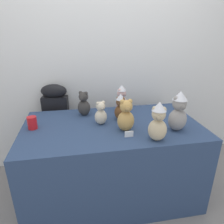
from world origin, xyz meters
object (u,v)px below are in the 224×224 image
teddy_bear_ash (178,112)px  teddy_bear_sand (158,122)px  teddy_bear_cream (101,114)px  party_cup_red (32,123)px  teddy_bear_honey (126,116)px  teddy_bear_charcoal (84,104)px  teddy_bear_blush (122,98)px  teddy_bear_chestnut (120,107)px  display_table (112,160)px  instrument_case (58,127)px

teddy_bear_ash → teddy_bear_sand: teddy_bear_ash is taller
teddy_bear_cream → party_cup_red: bearing=162.9°
teddy_bear_honey → party_cup_red: size_ratio=2.54×
teddy_bear_charcoal → teddy_bear_blush: bearing=36.1°
teddy_bear_honey → party_cup_red: 0.81m
teddy_bear_sand → teddy_bear_honey: bearing=154.8°
teddy_bear_sand → teddy_bear_chestnut: (-0.19, 0.44, -0.03)m
teddy_bear_blush → teddy_bear_ash: (0.37, -0.52, 0.03)m
display_table → instrument_case: (-0.54, 0.57, 0.13)m
teddy_bear_ash → teddy_bear_charcoal: teddy_bear_ash is taller
display_table → instrument_case: size_ratio=1.55×
instrument_case → teddy_bear_cream: instrument_case is taller
display_table → teddy_bear_ash: teddy_bear_ash is taller
teddy_bear_ash → teddy_bear_charcoal: size_ratio=1.40×
teddy_bear_cream → teddy_bear_chestnut: bearing=3.8°
teddy_bear_cream → teddy_bear_sand: (0.39, -0.37, 0.05)m
teddy_bear_cream → party_cup_red: size_ratio=1.99×
instrument_case → teddy_bear_ash: (1.06, -0.78, 0.42)m
teddy_bear_ash → teddy_bear_cream: size_ratio=1.58×
display_table → teddy_bear_charcoal: bearing=131.9°
teddy_bear_blush → party_cup_red: bearing=164.0°
teddy_bear_charcoal → teddy_bear_honey: (0.33, -0.40, 0.01)m
instrument_case → teddy_bear_charcoal: size_ratio=4.14×
teddy_bear_blush → teddy_bear_sand: teddy_bear_sand is taller
teddy_bear_ash → teddy_bear_charcoal: (-0.76, 0.47, -0.05)m
teddy_bear_chestnut → party_cup_red: size_ratio=2.31×
instrument_case → party_cup_red: (-0.15, -0.54, 0.31)m
instrument_case → teddy_bear_chestnut: (0.64, -0.48, 0.38)m
teddy_bear_blush → teddy_bear_cream: (-0.25, -0.29, -0.04)m
teddy_bear_charcoal → teddy_bear_sand: bearing=-20.3°
display_table → teddy_bear_cream: (-0.10, 0.03, 0.49)m
instrument_case → teddy_bear_honey: size_ratio=3.66×
teddy_bear_cream → teddy_bear_honey: size_ratio=0.78×
display_table → teddy_bear_honey: 0.54m
teddy_bear_honey → teddy_bear_chestnut: 0.24m
teddy_bear_ash → teddy_bear_sand: 0.27m
display_table → teddy_bear_sand: size_ratio=5.07×
teddy_bear_honey → teddy_bear_chestnut: (0.01, 0.24, -0.01)m
instrument_case → teddy_bear_sand: 1.30m
teddy_bear_charcoal → teddy_bear_chestnut: size_ratio=0.98×
teddy_bear_ash → party_cup_red: teddy_bear_ash is taller
display_table → teddy_bear_chestnut: 0.53m
teddy_bear_charcoal → teddy_bear_honey: 0.52m
teddy_bear_sand → teddy_bear_chestnut: 0.48m
display_table → teddy_bear_sand: (0.29, -0.34, 0.54)m
party_cup_red → teddy_bear_chestnut: bearing=4.3°
teddy_bear_blush → teddy_bear_ash: teddy_bear_ash is taller
teddy_bear_sand → teddy_bear_charcoal: bearing=151.2°
teddy_bear_chestnut → instrument_case: bearing=177.5°
teddy_bear_chestnut → party_cup_red: 0.79m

